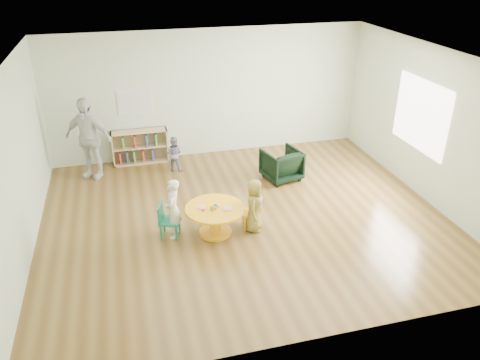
{
  "coord_description": "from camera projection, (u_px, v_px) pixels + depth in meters",
  "views": [
    {
      "loc": [
        -1.87,
        -6.88,
        4.36
      ],
      "look_at": [
        -0.15,
        -0.3,
        0.91
      ],
      "focal_mm": 35.0,
      "sensor_mm": 36.0,
      "label": 1
    }
  ],
  "objects": [
    {
      "name": "child_left",
      "position": [
        173.0,
        209.0,
        7.57
      ],
      "size": [
        0.35,
        0.43,
        1.03
      ],
      "primitive_type": "imported",
      "rotation": [
        0.0,
        0.0,
        -1.88
      ],
      "color": "white",
      "rests_on": "ground"
    },
    {
      "name": "bookshelf",
      "position": [
        140.0,
        147.0,
        10.27
      ],
      "size": [
        1.2,
        0.3,
        0.75
      ],
      "color": "tan",
      "rests_on": "ground"
    },
    {
      "name": "kid_chair_left",
      "position": [
        167.0,
        219.0,
        7.65
      ],
      "size": [
        0.4,
        0.4,
        0.6
      ],
      "rotation": [
        0.0,
        0.0,
        -1.89
      ],
      "color": "#167D5B",
      "rests_on": "ground"
    },
    {
      "name": "alphabet_poster",
      "position": [
        135.0,
        102.0,
        9.94
      ],
      "size": [
        0.74,
        0.01,
        0.54
      ],
      "color": "white",
      "rests_on": "ground"
    },
    {
      "name": "activity_table",
      "position": [
        215.0,
        216.0,
        7.72
      ],
      "size": [
        0.98,
        0.98,
        0.54
      ],
      "rotation": [
        0.0,
        0.0,
        -0.17
      ],
      "color": "yellow",
      "rests_on": "ground"
    },
    {
      "name": "child_right",
      "position": [
        254.0,
        206.0,
        7.77
      ],
      "size": [
        0.46,
        0.54,
        0.93
      ],
      "primitive_type": "imported",
      "rotation": [
        0.0,
        0.0,
        1.15
      ],
      "color": "yellow",
      "rests_on": "ground"
    },
    {
      "name": "adult_caretaker",
      "position": [
        88.0,
        138.0,
        9.42
      ],
      "size": [
        1.07,
        0.83,
        1.7
      ],
      "primitive_type": "imported",
      "rotation": [
        0.0,
        0.0,
        -0.48
      ],
      "color": "silver",
      "rests_on": "ground"
    },
    {
      "name": "toddler",
      "position": [
        174.0,
        154.0,
        9.88
      ],
      "size": [
        0.47,
        0.43,
        0.77
      ],
      "primitive_type": "imported",
      "rotation": [
        0.0,
        0.0,
        2.65
      ],
      "color": "#1C1A42",
      "rests_on": "ground"
    },
    {
      "name": "kid_chair_right",
      "position": [
        253.0,
        211.0,
        7.95
      ],
      "size": [
        0.32,
        0.32,
        0.54
      ],
      "rotation": [
        0.0,
        0.0,
        1.46
      ],
      "color": "yellow",
      "rests_on": "ground"
    },
    {
      "name": "armchair",
      "position": [
        282.0,
        165.0,
        9.54
      ],
      "size": [
        0.83,
        0.85,
        0.64
      ],
      "primitive_type": "imported",
      "rotation": [
        0.0,
        0.0,
        3.38
      ],
      "color": "black",
      "rests_on": "ground"
    },
    {
      "name": "room",
      "position": [
        245.0,
        116.0,
        7.48
      ],
      "size": [
        7.1,
        7.0,
        2.8
      ],
      "color": "brown",
      "rests_on": "ground"
    }
  ]
}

